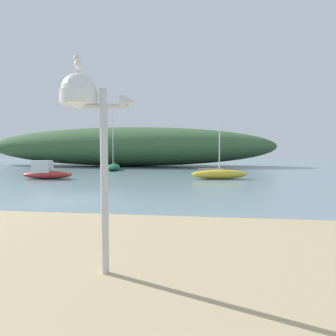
# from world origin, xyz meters

# --- Properties ---
(ground_plane) EXTENTS (120.00, 120.00, 0.00)m
(ground_plane) POSITION_xyz_m (0.00, 0.00, 0.00)
(ground_plane) COLOR gray
(distant_hill) EXTENTS (38.45, 10.82, 5.08)m
(distant_hill) POSITION_xyz_m (-5.26, 27.82, 2.54)
(distant_hill) COLOR #3D6038
(distant_hill) RESTS_ON ground
(mast_structure) EXTENTS (1.19, 0.58, 3.13)m
(mast_structure) POSITION_xyz_m (3.93, -7.88, 2.82)
(mast_structure) COLOR silver
(mast_structure) RESTS_ON beach_sand
(seagull_on_radar) EXTENTS (0.18, 0.36, 0.25)m
(seagull_on_radar) POSITION_xyz_m (3.84, -7.89, 3.47)
(seagull_on_radar) COLOR orange
(seagull_on_radar) RESTS_ON mast_structure
(sailboat_west_reach) EXTENTS (1.88, 4.40, 5.55)m
(sailboat_west_reach) POSITION_xyz_m (-4.26, 18.81, 0.36)
(sailboat_west_reach) COLOR #287A4C
(sailboat_west_reach) RESTS_ON ground
(motorboat_east_reach) EXTENTS (3.75, 1.70, 1.34)m
(motorboat_east_reach) POSITION_xyz_m (-6.21, 8.94, 0.47)
(motorboat_east_reach) COLOR #B72D28
(motorboat_east_reach) RESTS_ON ground
(sailboat_far_left) EXTENTS (4.26, 2.01, 4.29)m
(sailboat_far_left) POSITION_xyz_m (6.45, 10.54, 0.36)
(sailboat_far_left) COLOR gold
(sailboat_far_left) RESTS_ON ground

